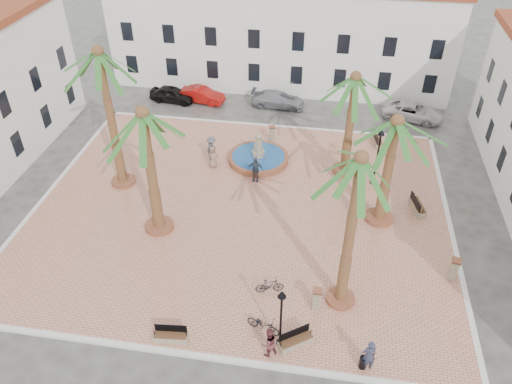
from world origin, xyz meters
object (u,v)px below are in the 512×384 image
(car_black, at_px, (173,94))
(pedestrian_fountain_a, at_px, (213,157))
(palm_e, at_px, (395,135))
(car_white, at_px, (412,112))
(lamppost_e, at_px, (379,147))
(bicycle_a, at_px, (263,324))
(bench_e, at_px, (417,207))
(bench_ne, at_px, (377,141))
(palm_nw, at_px, (101,67))
(palm_ne, at_px, (354,89))
(litter_bin, at_px, (363,362))
(car_red, at_px, (202,95))
(lamppost_s, at_px, (281,309))
(bicycle_b, at_px, (270,286))
(pedestrian_north, at_px, (211,149))
(palm_s, at_px, (359,175))
(bollard_e, at_px, (454,269))
(bollard_se, at_px, (317,299))
(car_silver, at_px, (278,99))
(bollard_n, at_px, (272,134))
(fountain, at_px, (258,157))
(palm_sw, at_px, (145,128))
(pedestrian_fountain_b, at_px, (255,169))
(cyclist_b, at_px, (269,343))
(cyclist_a, at_px, (369,355))
(bench_se, at_px, (296,341))
(bench_s, at_px, (171,337))
(pedestrian_east, at_px, (359,202))

(car_black, bearing_deg, pedestrian_fountain_a, -142.11)
(palm_e, distance_m, car_white, 15.27)
(lamppost_e, relative_size, bicycle_a, 2.44)
(bench_e, relative_size, bench_ne, 1.10)
(palm_nw, height_order, palm_ne, palm_nw)
(litter_bin, bearing_deg, car_red, 119.07)
(car_white, bearing_deg, car_red, 103.40)
(lamppost_s, relative_size, bicycle_b, 2.42)
(pedestrian_north, xyz_separation_m, car_white, (14.92, 9.00, -0.42))
(palm_s, height_order, bollard_e, palm_s)
(lamppost_e, xyz_separation_m, pedestrian_fountain_a, (-11.23, 0.18, -2.06))
(bollard_se, distance_m, car_silver, 22.51)
(bench_ne, relative_size, bollard_n, 1.31)
(fountain, height_order, palm_nw, palm_nw)
(bicycle_b, bearing_deg, palm_sw, 45.75)
(litter_bin, relative_size, pedestrian_fountain_b, 0.37)
(palm_e, height_order, car_silver, palm_e)
(fountain, xyz_separation_m, bench_e, (10.86, -4.01, -0.04))
(cyclist_b, height_order, car_silver, cyclist_b)
(palm_nw, distance_m, cyclist_a, 21.48)
(bench_e, xyz_separation_m, pedestrian_fountain_a, (-13.92, 2.71, 0.55))
(lamppost_s, bearing_deg, bench_ne, 75.11)
(bollard_n, height_order, bicycle_a, bollard_n)
(bench_se, xyz_separation_m, bench_e, (6.62, 11.38, 0.01))
(palm_nw, distance_m, car_red, 15.28)
(palm_sw, distance_m, lamppost_e, 15.19)
(palm_sw, xyz_separation_m, palm_e, (13.22, 2.96, -0.89))
(cyclist_a, bearing_deg, car_silver, -90.67)
(fountain, xyz_separation_m, bollard_n, (0.60, 2.87, 0.37))
(car_red, bearing_deg, bicycle_b, -147.43)
(bicycle_a, xyz_separation_m, pedestrian_fountain_a, (-5.67, 13.53, 0.36))
(bollard_e, bearing_deg, pedestrian_north, 148.94)
(fountain, height_order, cyclist_a, fountain)
(palm_e, xyz_separation_m, car_black, (-17.45, 13.80, -5.50))
(palm_sw, distance_m, bench_ne, 19.22)
(palm_sw, height_order, bicycle_b, palm_sw)
(palm_sw, height_order, palm_ne, palm_sw)
(bench_s, height_order, bench_ne, same)
(bench_s, height_order, bollard_n, bollard_n)
(cyclist_b, relative_size, car_silver, 0.37)
(lamppost_s, bearing_deg, palm_sw, 139.20)
(bench_ne, relative_size, pedestrian_east, 0.95)
(bench_se, distance_m, bench_ne, 19.66)
(pedestrian_north, bearing_deg, bicycle_b, -143.12)
(bench_e, bearing_deg, bench_ne, 2.40)
(bench_se, xyz_separation_m, bicycle_b, (-1.67, 3.07, 0.20))
(bench_s, height_order, bench_se, bench_se)
(pedestrian_fountain_a, bearing_deg, bench_ne, -11.10)
(fountain, height_order, palm_ne, palm_ne)
(palm_s, bearing_deg, palm_e, 72.45)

